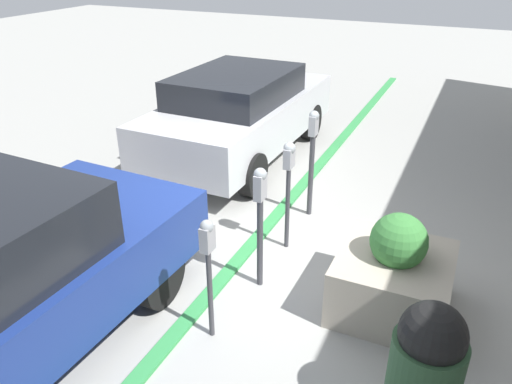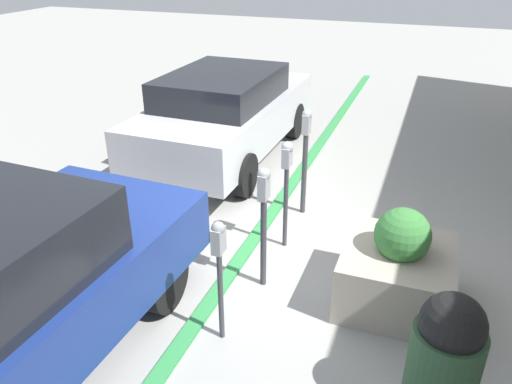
% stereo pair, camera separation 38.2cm
% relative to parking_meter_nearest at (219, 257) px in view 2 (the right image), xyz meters
% --- Properties ---
extents(ground_plane, '(40.00, 40.00, 0.00)m').
position_rel_parking_meter_nearest_xyz_m(ground_plane, '(1.36, 0.24, -0.92)').
color(ground_plane, '#999993').
extents(curb_strip, '(19.00, 0.16, 0.04)m').
position_rel_parking_meter_nearest_xyz_m(curb_strip, '(1.36, 0.32, -0.90)').
color(curb_strip, '#338C47').
rests_on(curb_strip, ground_plane).
extents(parking_meter_nearest, '(0.14, 0.12, 1.28)m').
position_rel_parking_meter_nearest_xyz_m(parking_meter_nearest, '(0.00, 0.00, 0.00)').
color(parking_meter_nearest, '#38383D').
rests_on(parking_meter_nearest, ground_plane).
extents(parking_meter_second, '(0.16, 0.13, 1.41)m').
position_rel_parking_meter_nearest_xyz_m(parking_meter_second, '(0.93, -0.09, 0.03)').
color(parking_meter_second, '#38383D').
rests_on(parking_meter_second, ground_plane).
extents(parking_meter_middle, '(0.17, 0.14, 1.39)m').
position_rel_parking_meter_nearest_xyz_m(parking_meter_middle, '(1.76, -0.08, 0.09)').
color(parking_meter_middle, '#38383D').
rests_on(parking_meter_middle, ground_plane).
extents(parking_meter_fourth, '(0.16, 0.13, 1.50)m').
position_rel_parking_meter_nearest_xyz_m(parking_meter_fourth, '(2.68, -0.07, 0.06)').
color(parking_meter_fourth, '#38383D').
rests_on(parking_meter_fourth, ground_plane).
extents(planter_box, '(1.17, 1.11, 1.10)m').
position_rel_parking_meter_nearest_xyz_m(planter_box, '(1.12, -1.49, -0.52)').
color(planter_box, '#A39989').
rests_on(planter_box, ground_plane).
extents(parked_car_middle, '(4.30, 1.88, 1.53)m').
position_rel_parking_meter_nearest_xyz_m(parked_car_middle, '(4.16, 1.73, -0.12)').
color(parked_car_middle, '#B7B7BC').
rests_on(parked_car_middle, ground_plane).
extents(trash_bin, '(0.54, 0.54, 1.21)m').
position_rel_parking_meter_nearest_xyz_m(trash_bin, '(-0.26, -1.95, -0.32)').
color(trash_bin, '#2D5133').
rests_on(trash_bin, ground_plane).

